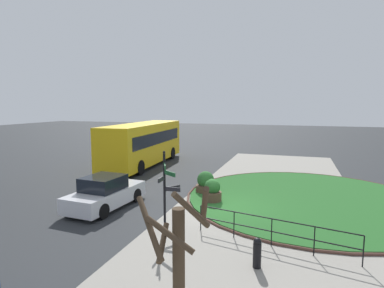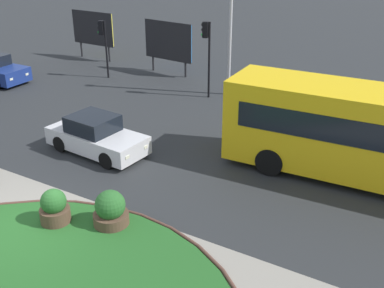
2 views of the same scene
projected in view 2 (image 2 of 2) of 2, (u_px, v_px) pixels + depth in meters
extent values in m
plane|color=#282B2D|center=(27.00, 228.00, 13.62)|extent=(120.00, 120.00, 0.00)
cube|color=yellow|center=(377.00, 135.00, 15.43)|extent=(10.23, 2.98, 2.93)
cube|color=black|center=(384.00, 111.00, 16.27)|extent=(8.89, 0.45, 0.88)
cube|color=black|center=(373.00, 138.00, 14.25)|extent=(8.89, 0.45, 0.88)
cylinder|color=black|center=(289.00, 138.00, 18.24)|extent=(1.01, 0.35, 1.00)
cylinder|color=black|center=(270.00, 162.00, 16.39)|extent=(1.01, 0.35, 1.00)
cube|color=silver|center=(97.00, 140.00, 18.04)|extent=(4.14, 2.01, 0.69)
cube|color=black|center=(93.00, 123.00, 17.85)|extent=(1.82, 1.63, 0.62)
cube|color=#EAEACC|center=(146.00, 147.00, 17.36)|extent=(0.03, 0.20, 0.12)
cube|color=#EAEACC|center=(127.00, 157.00, 16.59)|extent=(0.03, 0.20, 0.12)
cylinder|color=black|center=(135.00, 145.00, 18.06)|extent=(0.65, 0.27, 0.64)
cylinder|color=black|center=(107.00, 160.00, 16.90)|extent=(0.65, 0.27, 0.64)
cylinder|color=black|center=(90.00, 131.00, 19.35)|extent=(0.65, 0.27, 0.64)
cylinder|color=black|center=(60.00, 144.00, 18.19)|extent=(0.65, 0.27, 0.64)
cube|color=#EAEACC|center=(27.00, 74.00, 25.89)|extent=(0.02, 0.20, 0.12)
cube|color=#EAEACC|center=(11.00, 79.00, 25.03)|extent=(0.02, 0.20, 0.12)
cylinder|color=black|center=(21.00, 76.00, 26.60)|extent=(0.64, 0.23, 0.64)
cylinder|color=black|center=(106.00, 50.00, 26.68)|extent=(0.11, 0.11, 3.27)
cube|color=black|center=(101.00, 28.00, 26.20)|extent=(0.32, 0.32, 0.78)
sphere|color=black|center=(98.00, 23.00, 26.13)|extent=(0.16, 0.16, 0.16)
sphere|color=black|center=(99.00, 28.00, 26.23)|extent=(0.16, 0.16, 0.16)
sphere|color=green|center=(99.00, 32.00, 26.33)|extent=(0.16, 0.16, 0.16)
cylinder|color=black|center=(209.00, 61.00, 23.39)|extent=(0.11, 0.11, 3.84)
cube|color=black|center=(206.00, 30.00, 22.81)|extent=(0.31, 0.31, 0.78)
sphere|color=black|center=(203.00, 24.00, 22.75)|extent=(0.16, 0.16, 0.16)
sphere|color=black|center=(203.00, 30.00, 22.85)|extent=(0.16, 0.16, 0.16)
sphere|color=green|center=(203.00, 35.00, 22.96)|extent=(0.16, 0.16, 0.16)
cylinder|color=#B7B7BC|center=(230.00, 27.00, 23.13)|extent=(0.16, 0.16, 7.05)
cylinder|color=black|center=(153.00, 54.00, 28.35)|extent=(0.12, 0.12, 1.98)
cylinder|color=black|center=(185.00, 60.00, 27.05)|extent=(0.12, 0.12, 1.98)
cube|color=#1E66B2|center=(168.00, 41.00, 27.28)|extent=(3.28, 0.41, 2.15)
cube|color=black|center=(168.00, 41.00, 27.23)|extent=(3.37, 0.33, 2.25)
cylinder|color=black|center=(81.00, 42.00, 31.41)|extent=(0.12, 0.12, 2.05)
cylinder|color=black|center=(109.00, 46.00, 30.26)|extent=(0.12, 0.12, 2.05)
cube|color=yellow|center=(93.00, 28.00, 30.41)|extent=(3.26, 0.17, 2.06)
cube|color=black|center=(92.00, 28.00, 30.35)|extent=(3.35, 0.08, 2.16)
cylinder|color=brown|center=(56.00, 216.00, 13.71)|extent=(0.88, 0.88, 0.53)
sphere|color=#286028|center=(53.00, 201.00, 13.49)|extent=(0.75, 0.75, 0.75)
cylinder|color=brown|center=(111.00, 220.00, 13.63)|extent=(1.05, 1.05, 0.43)
sphere|color=#286028|center=(110.00, 205.00, 13.42)|extent=(0.89, 0.89, 0.89)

